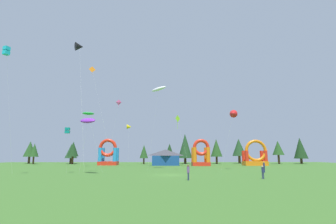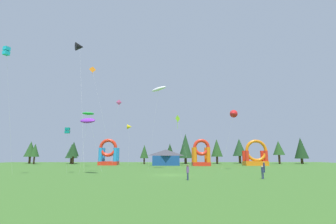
# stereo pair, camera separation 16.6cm
# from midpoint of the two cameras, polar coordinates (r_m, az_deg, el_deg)

# --- Properties ---
(ground_plane) EXTENTS (120.00, 120.00, 0.00)m
(ground_plane) POSITION_cam_midpoint_polar(r_m,az_deg,el_deg) (36.35, 0.14, -14.50)
(ground_plane) COLOR #3D6B28
(kite_black_delta) EXTENTS (7.03, 10.70, 28.21)m
(kite_black_delta) POSITION_cam_midpoint_polar(r_m,az_deg,el_deg) (60.97, -20.05, 14.13)
(kite_black_delta) COLOR black
(kite_black_delta) RESTS_ON ground_plane
(kite_cyan_box) EXTENTS (1.57, 3.06, 17.91)m
(kite_cyan_box) POSITION_cam_midpoint_polar(r_m,az_deg,el_deg) (42.09, -33.63, 11.77)
(kite_cyan_box) COLOR #19B7CC
(kite_cyan_box) RESTS_ON ground_plane
(kite_white_parafoil) EXTENTS (3.98, 3.15, 17.08)m
(kite_white_parafoil) POSITION_cam_midpoint_polar(r_m,az_deg,el_deg) (50.98, -2.27, 5.40)
(kite_white_parafoil) COLOR white
(kite_white_parafoil) RESTS_ON ground_plane
(kite_teal_box) EXTENTS (0.84, 1.89, 7.15)m
(kite_teal_box) POSITION_cam_midpoint_polar(r_m,az_deg,el_deg) (42.21, -22.52, -4.00)
(kite_teal_box) COLOR #0C7F7A
(kite_teal_box) RESTS_ON ground_plane
(kite_red_delta) EXTENTS (3.50, 1.92, 11.57)m
(kite_red_delta) POSITION_cam_midpoint_polar(r_m,az_deg,el_deg) (49.06, 14.90, -0.37)
(kite_red_delta) COLOR red
(kite_red_delta) RESTS_ON ground_plane
(kite_pink_diamond) EXTENTS (3.05, 1.54, 15.34)m
(kite_pink_diamond) POSITION_cam_midpoint_polar(r_m,az_deg,el_deg) (58.23, -11.51, 2.03)
(kite_pink_diamond) COLOR #EA599E
(kite_pink_diamond) RESTS_ON ground_plane
(kite_orange_diamond) EXTENTS (8.00, 3.55, 26.60)m
(kite_orange_diamond) POSITION_cam_midpoint_polar(r_m,az_deg,el_deg) (71.59, -17.33, 9.21)
(kite_orange_diamond) COLOR orange
(kite_orange_diamond) RESTS_ON ground_plane
(kite_green_parafoil) EXTENTS (3.65, 1.38, 10.05)m
(kite_green_parafoil) POSITION_cam_midpoint_polar(r_m,az_deg,el_deg) (43.23, -18.20, -0.34)
(kite_green_parafoil) COLOR green
(kite_green_parafoil) RESTS_ON ground_plane
(kite_lime_diamond) EXTENTS (2.68, 0.80, 10.05)m
(kite_lime_diamond) POSITION_cam_midpoint_polar(r_m,az_deg,el_deg) (46.49, 2.05, -1.74)
(kite_lime_diamond) COLOR #8CD826
(kite_lime_diamond) RESTS_ON ground_plane
(kite_yellow_delta) EXTENTS (1.35, 2.25, 10.71)m
(kite_yellow_delta) POSITION_cam_midpoint_polar(r_m,az_deg,el_deg) (64.66, -9.14, -3.43)
(kite_yellow_delta) COLOR yellow
(kite_yellow_delta) RESTS_ON ground_plane
(kite_purple_parafoil) EXTENTS (3.60, 3.30, 8.80)m
(kite_purple_parafoil) POSITION_cam_midpoint_polar(r_m,az_deg,el_deg) (39.50, -18.35, -1.92)
(kite_purple_parafoil) COLOR purple
(kite_purple_parafoil) RESTS_ON ground_plane
(person_left_edge) EXTENTS (0.40, 0.40, 1.76)m
(person_left_edge) POSITION_cam_midpoint_polar(r_m,az_deg,el_deg) (29.17, 4.57, -13.54)
(person_left_edge) COLOR navy
(person_left_edge) RESTS_ON ground_plane
(person_far_side) EXTENTS (0.39, 0.39, 1.59)m
(person_far_side) POSITION_cam_midpoint_polar(r_m,az_deg,el_deg) (32.75, 21.09, -12.71)
(person_far_side) COLOR navy
(person_far_side) RESTS_ON ground_plane
(person_near_camera) EXTENTS (0.41, 0.41, 1.74)m
(person_near_camera) POSITION_cam_midpoint_polar(r_m,az_deg,el_deg) (44.30, 21.39, -11.66)
(person_near_camera) COLOR navy
(person_near_camera) RESTS_ON ground_plane
(inflatable_orange_dome) EXTENTS (4.57, 3.91, 6.94)m
(inflatable_orange_dome) POSITION_cam_midpoint_polar(r_m,az_deg,el_deg) (65.75, 7.59, -9.99)
(inflatable_orange_dome) COLOR red
(inflatable_orange_dome) RESTS_ON ground_plane
(inflatable_yellow_castle) EXTENTS (5.16, 3.97, 7.21)m
(inflatable_yellow_castle) POSITION_cam_midpoint_polar(r_m,az_deg,el_deg) (70.71, -13.83, -9.75)
(inflatable_yellow_castle) COLOR red
(inflatable_yellow_castle) RESTS_ON ground_plane
(inflatable_blue_arch) EXTENTS (6.03, 3.53, 6.85)m
(inflatable_blue_arch) POSITION_cam_midpoint_polar(r_m,az_deg,el_deg) (70.44, 19.62, -9.77)
(inflatable_blue_arch) COLOR orange
(inflatable_blue_arch) RESTS_ON ground_plane
(festival_tent) EXTENTS (7.19, 4.28, 4.28)m
(festival_tent) POSITION_cam_midpoint_polar(r_m,az_deg,el_deg) (67.63, -0.64, -10.54)
(festival_tent) COLOR #19478C
(festival_tent) RESTS_ON ground_plane
(tree_row_0) EXTENTS (3.72, 3.72, 7.17)m
(tree_row_0) POSITION_cam_midpoint_polar(r_m,az_deg,el_deg) (92.16, -29.55, -7.54)
(tree_row_0) COLOR #4C331E
(tree_row_0) RESTS_ON ground_plane
(tree_row_1) EXTENTS (2.69, 2.69, 6.26)m
(tree_row_1) POSITION_cam_midpoint_polar(r_m,az_deg,el_deg) (86.87, -28.78, -7.83)
(tree_row_1) COLOR #4C331E
(tree_row_1) RESTS_ON ground_plane
(tree_row_2) EXTENTS (3.84, 3.84, 6.34)m
(tree_row_2) POSITION_cam_midpoint_polar(r_m,az_deg,el_deg) (86.12, -21.68, -8.46)
(tree_row_2) COLOR #4C331E
(tree_row_2) RESTS_ON ground_plane
(tree_row_3) EXTENTS (3.34, 3.34, 6.84)m
(tree_row_3) POSITION_cam_midpoint_polar(r_m,az_deg,el_deg) (82.17, -21.31, -8.09)
(tree_row_3) COLOR #4C331E
(tree_row_3) RESTS_ON ground_plane
(tree_row_4) EXTENTS (2.63, 2.63, 5.90)m
(tree_row_4) POSITION_cam_midpoint_polar(r_m,az_deg,el_deg) (77.80, -5.70, -9.18)
(tree_row_4) COLOR #4C331E
(tree_row_4) RESTS_ON ground_plane
(tree_row_5) EXTENTS (3.33, 3.33, 6.37)m
(tree_row_5) POSITION_cam_midpoint_polar(r_m,az_deg,el_deg) (79.27, 0.30, -9.16)
(tree_row_5) COLOR #4C331E
(tree_row_5) RESTS_ON ground_plane
(tree_row_6) EXTENTS (4.40, 4.40, 9.49)m
(tree_row_6) POSITION_cam_midpoint_polar(r_m,az_deg,el_deg) (79.27, 3.95, -7.91)
(tree_row_6) COLOR #4C331E
(tree_row_6) RESTS_ON ground_plane
(tree_row_7) EXTENTS (3.60, 3.60, 7.77)m
(tree_row_7) POSITION_cam_midpoint_polar(r_m,az_deg,el_deg) (79.97, 11.15, -8.23)
(tree_row_7) COLOR #4C331E
(tree_row_7) RESTS_ON ground_plane
(tree_row_8) EXTENTS (4.45, 4.45, 8.12)m
(tree_row_8) POSITION_cam_midpoint_polar(r_m,az_deg,el_deg) (85.65, 16.15, -7.95)
(tree_row_8) COLOR #4C331E
(tree_row_8) RESTS_ON ground_plane
(tree_row_9) EXTENTS (3.52, 3.52, 7.21)m
(tree_row_9) POSITION_cam_midpoint_polar(r_m,az_deg,el_deg) (85.67, 24.23, -7.68)
(tree_row_9) COLOR #4C331E
(tree_row_9) RESTS_ON ground_plane
(tree_row_10) EXTENTS (4.13, 4.13, 8.28)m
(tree_row_10) POSITION_cam_midpoint_polar(r_m,az_deg,el_deg) (89.31, 28.42, -7.41)
(tree_row_10) COLOR #4C331E
(tree_row_10) RESTS_ON ground_plane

